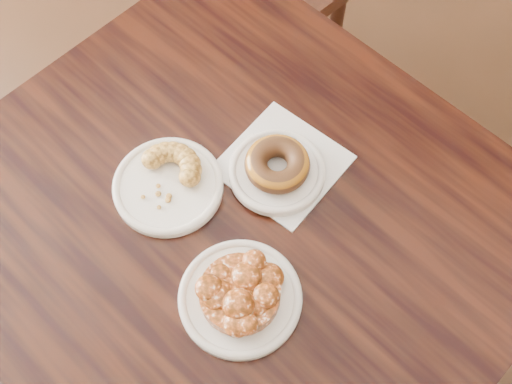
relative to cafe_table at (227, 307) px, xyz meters
The scene contains 8 objects.
cafe_table is the anchor object (origin of this frame).
napkin 0.40m from the cafe_table, 75.85° to the left, with size 0.16×0.16×0.00m, color silver.
plate_donut 0.41m from the cafe_table, 73.32° to the left, with size 0.15×0.15×0.01m, color white.
plate_cruller 0.39m from the cafe_table, 165.40° to the left, with size 0.17×0.17×0.01m, color white.
plate_fritter 0.40m from the cafe_table, 44.26° to the right, with size 0.17×0.17×0.01m, color silver.
glazed_donut 0.43m from the cafe_table, 73.32° to the left, with size 0.10×0.10×0.03m, color #955815.
apple_fritter 0.42m from the cafe_table, 44.26° to the right, with size 0.15×0.15×0.04m, color #411E07, non-canonical shape.
cruller_fragment 0.41m from the cafe_table, 165.40° to the left, with size 0.11×0.11×0.03m, color brown, non-canonical shape.
Camera 1 is at (0.20, -0.22, 1.61)m, focal length 45.00 mm.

